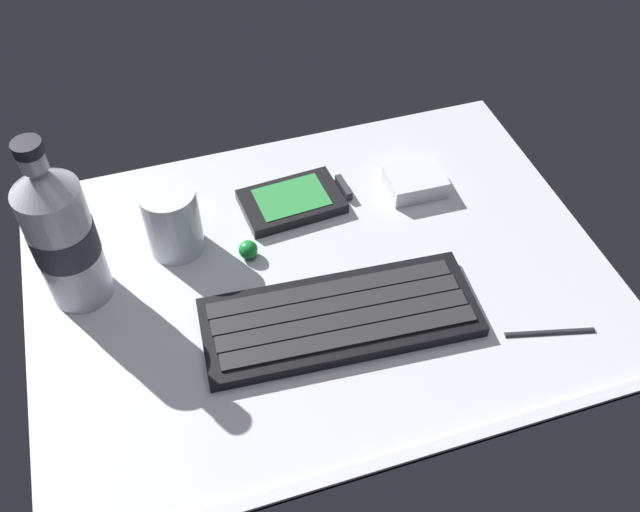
{
  "coord_description": "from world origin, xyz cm",
  "views": [
    {
      "loc": [
        -15.5,
        -48.95,
        60.59
      ],
      "look_at": [
        0.0,
        0.0,
        3.0
      ],
      "focal_mm": 39.68,
      "sensor_mm": 36.0,
      "label": 1
    }
  ],
  "objects_px": {
    "keyboard": "(341,317)",
    "handheld_device": "(297,200)",
    "water_bottle": "(62,234)",
    "charger_block": "(415,182)",
    "stylus_pen": "(550,331)",
    "juice_cup": "(173,222)",
    "trackball_mouse": "(248,250)"
  },
  "relations": [
    {
      "from": "juice_cup",
      "to": "keyboard",
      "type": "bearing_deg",
      "value": -47.73
    },
    {
      "from": "keyboard",
      "to": "handheld_device",
      "type": "relative_size",
      "value": 2.25
    },
    {
      "from": "water_bottle",
      "to": "charger_block",
      "type": "relative_size",
      "value": 2.97
    },
    {
      "from": "keyboard",
      "to": "water_bottle",
      "type": "bearing_deg",
      "value": 154.02
    },
    {
      "from": "handheld_device",
      "to": "juice_cup",
      "type": "distance_m",
      "value": 0.16
    },
    {
      "from": "keyboard",
      "to": "stylus_pen",
      "type": "distance_m",
      "value": 0.22
    },
    {
      "from": "juice_cup",
      "to": "stylus_pen",
      "type": "height_order",
      "value": "juice_cup"
    },
    {
      "from": "trackball_mouse",
      "to": "stylus_pen",
      "type": "bearing_deg",
      "value": -36.11
    },
    {
      "from": "handheld_device",
      "to": "stylus_pen",
      "type": "relative_size",
      "value": 1.39
    },
    {
      "from": "trackball_mouse",
      "to": "keyboard",
      "type": "bearing_deg",
      "value": -59.34
    },
    {
      "from": "water_bottle",
      "to": "handheld_device",
      "type": "bearing_deg",
      "value": 12.88
    },
    {
      "from": "water_bottle",
      "to": "charger_block",
      "type": "xyz_separation_m",
      "value": [
        0.41,
        0.04,
        -0.08
      ]
    },
    {
      "from": "charger_block",
      "to": "stylus_pen",
      "type": "bearing_deg",
      "value": -78.68
    },
    {
      "from": "keyboard",
      "to": "juice_cup",
      "type": "xyz_separation_m",
      "value": [
        -0.15,
        0.16,
        0.03
      ]
    },
    {
      "from": "juice_cup",
      "to": "trackball_mouse",
      "type": "xyz_separation_m",
      "value": [
        0.08,
        -0.04,
        -0.03
      ]
    },
    {
      "from": "charger_block",
      "to": "trackball_mouse",
      "type": "distance_m",
      "value": 0.23
    },
    {
      "from": "keyboard",
      "to": "stylus_pen",
      "type": "relative_size",
      "value": 3.13
    },
    {
      "from": "handheld_device",
      "to": "stylus_pen",
      "type": "height_order",
      "value": "handheld_device"
    },
    {
      "from": "handheld_device",
      "to": "keyboard",
      "type": "bearing_deg",
      "value": -91.76
    },
    {
      "from": "keyboard",
      "to": "charger_block",
      "type": "relative_size",
      "value": 4.24
    },
    {
      "from": "handheld_device",
      "to": "juice_cup",
      "type": "bearing_deg",
      "value": -171.0
    },
    {
      "from": "juice_cup",
      "to": "water_bottle",
      "type": "bearing_deg",
      "value": -161.98
    },
    {
      "from": "juice_cup",
      "to": "trackball_mouse",
      "type": "relative_size",
      "value": 3.86
    },
    {
      "from": "juice_cup",
      "to": "stylus_pen",
      "type": "distance_m",
      "value": 0.43
    },
    {
      "from": "water_bottle",
      "to": "stylus_pen",
      "type": "relative_size",
      "value": 2.19
    },
    {
      "from": "juice_cup",
      "to": "trackball_mouse",
      "type": "height_order",
      "value": "juice_cup"
    },
    {
      "from": "juice_cup",
      "to": "charger_block",
      "type": "relative_size",
      "value": 1.21
    },
    {
      "from": "keyboard",
      "to": "juice_cup",
      "type": "bearing_deg",
      "value": 132.27
    },
    {
      "from": "keyboard",
      "to": "handheld_device",
      "type": "height_order",
      "value": "keyboard"
    },
    {
      "from": "juice_cup",
      "to": "charger_block",
      "type": "bearing_deg",
      "value": 1.26
    },
    {
      "from": "handheld_device",
      "to": "charger_block",
      "type": "xyz_separation_m",
      "value": [
        0.15,
        -0.02,
        0.0
      ]
    },
    {
      "from": "water_bottle",
      "to": "charger_block",
      "type": "distance_m",
      "value": 0.42
    }
  ]
}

